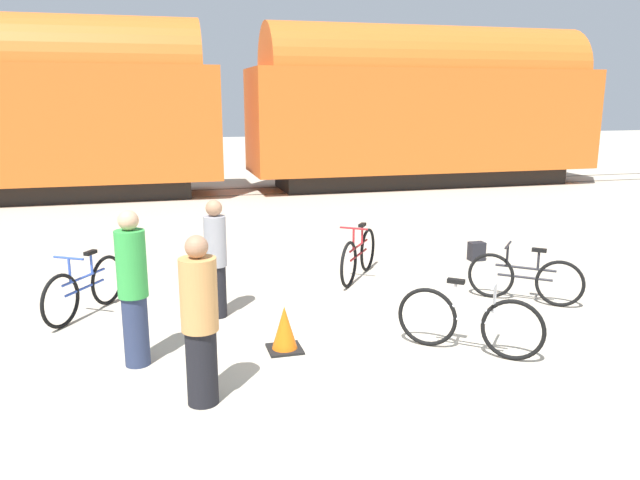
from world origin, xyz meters
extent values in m
plane|color=#B2A893|center=(0.00, 0.00, 0.00)|extent=(80.00, 80.00, 0.00)
cube|color=black|center=(-6.32, 12.81, 0.28)|extent=(9.72, 2.19, 0.55)
cube|color=#CC5B1E|center=(-6.32, 12.81, 2.17)|extent=(11.58, 2.92, 3.25)
cylinder|color=#CC5B1E|center=(-6.32, 12.81, 3.80)|extent=(10.65, 2.77, 2.77)
cube|color=black|center=(6.32, 12.81, 0.28)|extent=(9.72, 2.19, 0.55)
cube|color=#CC5B1E|center=(6.32, 12.81, 2.17)|extent=(11.58, 2.92, 3.25)
cylinder|color=#CC5B1E|center=(6.32, 12.81, 3.80)|extent=(10.65, 2.77, 2.77)
cube|color=#4C4238|center=(0.00, 12.10, 0.01)|extent=(36.21, 0.07, 0.01)
cube|color=#4C4238|center=(0.00, 13.53, 0.01)|extent=(36.21, 0.07, 0.01)
torus|color=black|center=(-3.76, 1.63, 0.36)|extent=(0.43, 0.64, 0.72)
torus|color=black|center=(-3.23, 2.46, 0.36)|extent=(0.43, 0.64, 0.72)
cylinder|color=#3351B7|center=(-3.50, 2.04, 0.54)|extent=(0.50, 0.75, 0.04)
cylinder|color=#3351B7|center=(-3.50, 2.04, 0.39)|extent=(0.45, 0.69, 0.04)
cylinder|color=#3351B7|center=(-3.40, 2.19, 0.70)|extent=(0.04, 0.04, 0.30)
cube|color=black|center=(-3.40, 2.19, 0.85)|extent=(0.17, 0.21, 0.05)
cylinder|color=#3351B7|center=(-3.64, 1.82, 0.71)|extent=(0.04, 0.04, 0.34)
cylinder|color=#3351B7|center=(-3.64, 1.82, 0.88)|extent=(0.41, 0.27, 0.03)
torus|color=black|center=(0.38, 2.34, 0.37)|extent=(0.48, 0.63, 0.74)
torus|color=black|center=(0.99, 3.17, 0.37)|extent=(0.48, 0.63, 0.74)
cylinder|color=#A31E23|center=(0.68, 2.76, 0.56)|extent=(0.56, 0.75, 0.04)
cylinder|color=#A31E23|center=(0.68, 2.76, 0.40)|extent=(0.51, 0.69, 0.04)
cylinder|color=#A31E23|center=(0.79, 2.90, 0.71)|extent=(0.04, 0.04, 0.31)
cube|color=black|center=(0.79, 2.90, 0.87)|extent=(0.18, 0.21, 0.05)
cylinder|color=#A31E23|center=(0.52, 2.53, 0.73)|extent=(0.04, 0.04, 0.34)
cylinder|color=#A31E23|center=(0.52, 2.53, 0.90)|extent=(0.39, 0.30, 0.03)
torus|color=black|center=(1.33, -0.81, 0.36)|extent=(0.59, 0.51, 0.73)
torus|color=black|center=(0.57, -0.17, 0.36)|extent=(0.59, 0.51, 0.73)
cylinder|color=silver|center=(0.95, -0.49, 0.55)|extent=(0.69, 0.59, 0.04)
cylinder|color=silver|center=(0.95, -0.49, 0.40)|extent=(0.63, 0.54, 0.04)
cylinder|color=silver|center=(0.82, -0.38, 0.70)|extent=(0.04, 0.04, 0.30)
cube|color=black|center=(0.82, -0.38, 0.85)|extent=(0.20, 0.19, 0.05)
cylinder|color=silver|center=(1.16, -0.67, 0.72)|extent=(0.04, 0.04, 0.34)
cylinder|color=silver|center=(1.16, -0.67, 0.89)|extent=(0.32, 0.37, 0.03)
torus|color=black|center=(2.27, 1.29, 0.34)|extent=(0.55, 0.48, 0.68)
torus|color=black|center=(3.01, 0.67, 0.34)|extent=(0.55, 0.48, 0.68)
cylinder|color=black|center=(2.64, 0.98, 0.52)|extent=(0.67, 0.58, 0.04)
cylinder|color=black|center=(2.64, 0.98, 0.37)|extent=(0.61, 0.53, 0.04)
cylinder|color=black|center=(2.77, 0.87, 0.66)|extent=(0.04, 0.04, 0.28)
cube|color=black|center=(2.77, 0.87, 0.80)|extent=(0.20, 0.19, 0.05)
cylinder|color=black|center=(2.44, 1.15, 0.67)|extent=(0.04, 0.04, 0.32)
cylinder|color=black|center=(2.44, 1.15, 0.83)|extent=(0.32, 0.37, 0.03)
cylinder|color=black|center=(-2.16, -0.93, 0.38)|extent=(0.30, 0.30, 0.76)
cylinder|color=tan|center=(-2.16, -0.93, 1.12)|extent=(0.36, 0.36, 0.71)
sphere|color=#A37556|center=(-2.16, -0.93, 1.58)|extent=(0.22, 0.22, 0.22)
cylinder|color=black|center=(-1.76, 1.52, 0.36)|extent=(0.25, 0.25, 0.72)
cylinder|color=gray|center=(-1.76, 1.52, 1.06)|extent=(0.30, 0.30, 0.68)
sphere|color=#A37556|center=(-1.76, 1.52, 1.51)|extent=(0.22, 0.22, 0.22)
cylinder|color=#283351|center=(-2.79, 0.17, 0.40)|extent=(0.28, 0.28, 0.80)
cylinder|color=green|center=(-2.79, 0.17, 1.17)|extent=(0.33, 0.33, 0.74)
sphere|color=tan|center=(-2.79, 0.17, 1.65)|extent=(0.22, 0.22, 0.22)
cube|color=black|center=(3.15, 3.31, 0.17)|extent=(0.28, 0.20, 0.34)
cube|color=black|center=(-1.11, 0.13, 0.01)|extent=(0.40, 0.40, 0.03)
cone|color=orange|center=(-1.11, 0.13, 0.28)|extent=(0.32, 0.32, 0.55)
camera|label=1|loc=(-2.51, -6.66, 2.95)|focal=35.00mm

